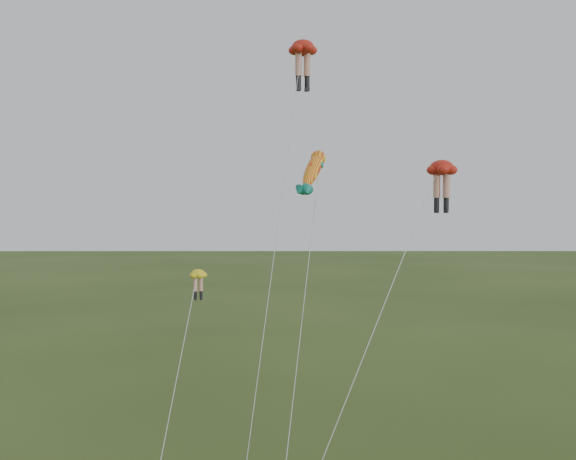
{
  "coord_description": "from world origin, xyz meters",
  "views": [
    {
      "loc": [
        1.96,
        -26.09,
        12.39
      ],
      "look_at": [
        2.03,
        6.0,
        11.19
      ],
      "focal_mm": 40.0,
      "sensor_mm": 36.0,
      "label": 1
    }
  ],
  "objects": [
    {
      "name": "legs_kite_red_high",
      "position": [
        2.84,
        9.92,
        20.81
      ],
      "size": [
        3.94,
        11.45,
        21.68
      ],
      "rotation": [
        0.0,
        0.0,
        0.3
      ],
      "color": "#B21E12",
      "rests_on": "ground"
    },
    {
      "name": "legs_kite_red_mid",
      "position": [
        8.89,
        2.96,
        13.73
      ],
      "size": [
        7.75,
        6.34,
        14.49
      ],
      "rotation": [
        0.0,
        0.0,
        -0.43
      ],
      "color": "#B21E12",
      "rests_on": "ground"
    },
    {
      "name": "legs_kite_yellow",
      "position": [
        -2.23,
        3.14,
        8.54
      ],
      "size": [
        1.66,
        7.57,
        9.47
      ],
      "rotation": [
        0.0,
        0.0,
        0.21
      ],
      "color": "yellow",
      "rests_on": "ground"
    },
    {
      "name": "fish_kite",
      "position": [
        3.44,
        9.52,
        14.38
      ],
      "size": [
        2.95,
        14.27,
        15.85
      ],
      "rotation": [
        0.67,
        0.0,
        -0.38
      ],
      "color": "yellow",
      "rests_on": "ground"
    }
  ]
}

